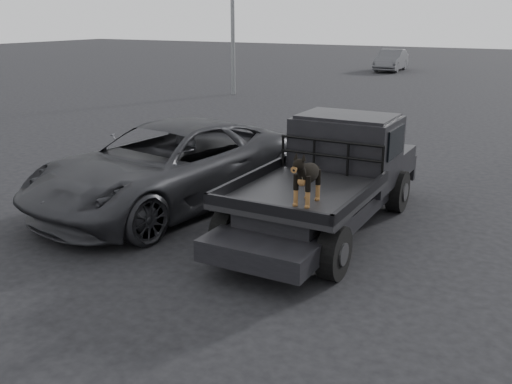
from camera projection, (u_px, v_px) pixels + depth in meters
The scene contains 7 objects.
ground at pixel (295, 284), 7.66m from camera, with size 120.00×120.00×0.00m, color black.
flatbed_ute at pixel (324, 203), 9.49m from camera, with size 2.00×5.40×0.92m, color black, non-canonical shape.
ute_cab at pixel (347, 139), 10.02m from camera, with size 1.72×1.30×0.88m, color black, non-canonical shape.
headache_rack at pixel (331, 157), 9.44m from camera, with size 1.80×0.08×0.55m, color black, non-canonical shape.
dog at pixel (307, 178), 7.92m from camera, with size 0.32×0.60×0.74m, color black, non-canonical shape.
parked_suv at pixel (168, 166), 10.58m from camera, with size 2.57×5.58×1.55m, color #2D2E32.
distant_car_a at pixel (391, 60), 36.31m from camera, with size 1.42×4.07×1.34m, color #48494D.
Camera 1 is at (2.86, -6.35, 3.46)m, focal length 40.00 mm.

